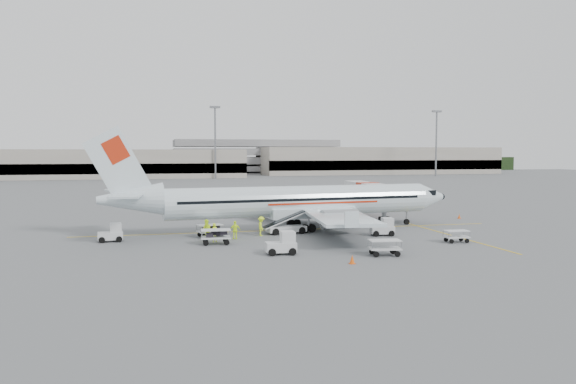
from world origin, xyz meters
name	(u,v)px	position (x,y,z in m)	size (l,w,h in m)	color
ground	(293,230)	(0.00, 0.00, 0.00)	(360.00, 360.00, 0.00)	#56595B
stripe_lead	(293,230)	(0.00, 0.00, 0.01)	(44.00, 0.20, 0.01)	yellow
stripe_cross	(455,236)	(14.00, -8.00, 0.01)	(0.20, 20.00, 0.01)	yellow
terminal_west	(66,164)	(-40.00, 130.00, 4.50)	(110.00, 22.00, 9.00)	gray
terminal_east	(378,161)	(70.00, 145.00, 5.00)	(90.00, 26.00, 10.00)	gray
parking_garage	(255,155)	(25.00, 160.00, 7.00)	(62.00, 24.00, 14.00)	slate
treeline	(188,165)	(0.00, 175.00, 3.00)	(300.00, 3.00, 6.00)	black
mast_center	(215,143)	(5.00, 118.00, 11.00)	(3.20, 1.20, 22.00)	slate
mast_east	(436,144)	(80.00, 118.00, 11.00)	(3.20, 1.20, 22.00)	slate
aircraft	(301,181)	(0.87, -0.07, 5.12)	(37.12, 29.10, 10.23)	silver
jet_bridge	(367,199)	(12.29, 10.18, 2.13)	(3.04, 16.21, 4.26)	silver
belt_loader	(286,220)	(-1.27, -2.44, 1.38)	(5.10, 1.91, 2.76)	silver
tug_fore	(382,227)	(7.43, -5.94, 0.86)	(2.22, 1.27, 1.72)	silver
tug_mid	(281,243)	(-4.31, -13.42, 0.91)	(2.36, 1.35, 1.82)	silver
tug_aft	(110,232)	(-17.81, -3.66, 0.83)	(2.16, 1.23, 1.67)	silver
cart_loaded_a	(210,231)	(-8.83, -2.86, 0.60)	(2.31, 1.36, 1.20)	silver
cart_loaded_b	(216,237)	(-8.74, -7.38, 0.66)	(2.55, 1.51, 1.33)	silver
cart_empty_a	(385,248)	(3.39, -15.86, 0.63)	(2.41, 1.42, 1.26)	silver
cart_empty_b	(456,236)	(12.22, -11.35, 0.55)	(2.09, 1.24, 1.09)	silver
cone_nose	(459,216)	(22.14, 4.96, 0.30)	(0.37, 0.37, 0.60)	#E2530D
cone_port	(239,210)	(-2.86, 18.08, 0.28)	(0.34, 0.34, 0.56)	#E2530D
cone_stbd	(352,259)	(-0.16, -18.28, 0.34)	(0.41, 0.41, 0.67)	#E2530D
crew_a	(215,233)	(-8.69, -6.02, 0.84)	(0.62, 0.40, 1.69)	#C2E31D
crew_b	(207,229)	(-9.25, -4.33, 0.92)	(0.90, 0.70, 1.84)	#C2E31D
crew_c	(261,226)	(-3.94, -3.30, 0.94)	(1.21, 0.70, 1.87)	#C2E31D
crew_d	(235,230)	(-6.68, -4.82, 0.85)	(1.00, 0.41, 1.70)	#C2E31D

